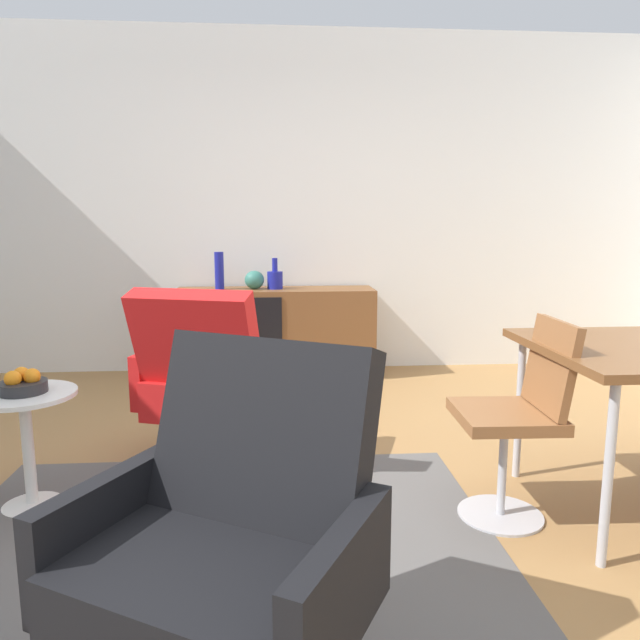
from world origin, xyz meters
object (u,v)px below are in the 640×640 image
(vase_cobalt, at_px, (275,279))
(vase_sculptural_dark, at_px, (219,271))
(sideboard, at_px, (275,323))
(side_table_round, at_px, (27,436))
(armchair_black_shell, at_px, (231,539))
(vase_ceramic_small, at_px, (254,280))
(fruit_bowl, at_px, (23,384))
(dining_chair_near_window, at_px, (520,411))
(lounge_chair_red, at_px, (212,379))

(vase_cobalt, relative_size, vase_sculptural_dark, 0.83)
(sideboard, relative_size, vase_cobalt, 6.43)
(sideboard, xyz_separation_m, side_table_round, (-1.09, -2.20, -0.12))
(sideboard, xyz_separation_m, armchair_black_shell, (-0.11, -3.38, 0.03))
(vase_ceramic_small, relative_size, armchair_black_shell, 0.17)
(vase_sculptural_dark, bearing_deg, vase_cobalt, 0.00)
(vase_cobalt, relative_size, fruit_bowl, 1.24)
(vase_cobalt, distance_m, fruit_bowl, 2.46)
(sideboard, height_order, dining_chair_near_window, dining_chair_near_window)
(vase_ceramic_small, height_order, lounge_chair_red, lounge_chair_red)
(sideboard, height_order, vase_cobalt, vase_cobalt)
(sideboard, height_order, lounge_chair_red, lounge_chair_red)
(vase_cobalt, relative_size, vase_ceramic_small, 1.59)
(sideboard, height_order, fruit_bowl, sideboard)
(vase_cobalt, distance_m, vase_ceramic_small, 0.17)
(sideboard, height_order, side_table_round, sideboard)
(vase_ceramic_small, bearing_deg, vase_sculptural_dark, -180.00)
(dining_chair_near_window, height_order, lounge_chair_red, lounge_chair_red)
(dining_chair_near_window, relative_size, armchair_black_shell, 0.90)
(lounge_chair_red, bearing_deg, armchair_black_shell, -82.31)
(armchair_black_shell, xyz_separation_m, side_table_round, (-0.98, 1.18, -0.15))
(dining_chair_near_window, bearing_deg, sideboard, 112.64)
(vase_cobalt, height_order, fruit_bowl, vase_cobalt)
(sideboard, distance_m, vase_sculptural_dark, 0.62)
(vase_sculptural_dark, height_order, vase_ceramic_small, vase_sculptural_dark)
(vase_sculptural_dark, height_order, armchair_black_shell, vase_sculptural_dark)
(vase_sculptural_dark, relative_size, armchair_black_shell, 0.32)
(vase_cobalt, xyz_separation_m, side_table_round, (-1.09, -2.20, -0.48))
(lounge_chair_red, relative_size, side_table_round, 1.82)
(lounge_chair_red, bearing_deg, vase_ceramic_small, 85.10)
(lounge_chair_red, bearing_deg, side_table_round, -154.14)
(vase_cobalt, distance_m, vase_sculptural_dark, 0.45)
(sideboard, xyz_separation_m, vase_sculptural_dark, (-0.44, 0.00, 0.43))
(vase_ceramic_small, height_order, armchair_black_shell, armchair_black_shell)
(vase_ceramic_small, xyz_separation_m, side_table_round, (-0.93, -2.20, -0.47))
(sideboard, bearing_deg, fruit_bowl, -116.40)
(vase_ceramic_small, relative_size, side_table_round, 0.30)
(sideboard, xyz_separation_m, vase_cobalt, (0.00, 0.00, 0.36))
(vase_ceramic_small, xyz_separation_m, lounge_chair_red, (-0.16, -1.82, -0.33))
(dining_chair_near_window, distance_m, armchair_black_shell, 1.46)
(sideboard, height_order, armchair_black_shell, armchair_black_shell)
(sideboard, distance_m, vase_cobalt, 0.36)
(armchair_black_shell, height_order, side_table_round, armchair_black_shell)
(dining_chair_near_window, relative_size, fruit_bowl, 4.28)
(vase_sculptural_dark, xyz_separation_m, dining_chair_near_window, (1.47, -2.46, -0.40))
(vase_ceramic_small, distance_m, armchair_black_shell, 3.39)
(fruit_bowl, bearing_deg, vase_sculptural_dark, 73.58)
(vase_sculptural_dark, distance_m, side_table_round, 2.36)
(lounge_chair_red, relative_size, fruit_bowl, 4.73)
(vase_cobalt, bearing_deg, vase_ceramic_small, 180.00)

